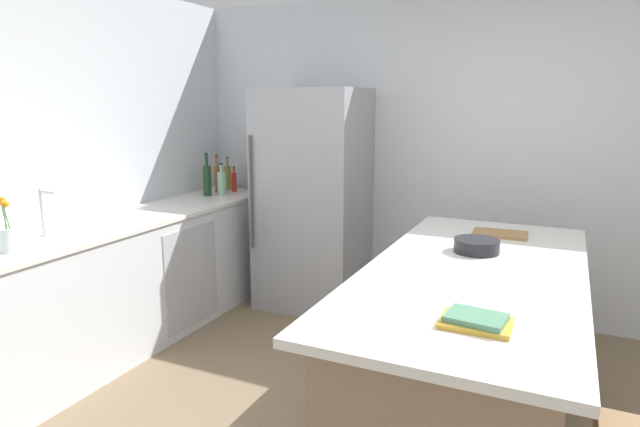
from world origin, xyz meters
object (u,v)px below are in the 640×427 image
olive_oil_bottle (228,177)px  cutting_board (500,234)px  refrigerator (313,200)px  cookbook_stack (476,321)px  kitchen_island (470,351)px  sink_faucet (43,212)px  gin_bottle (222,183)px  flower_vase (8,236)px  hot_sauce_bottle (234,182)px  vinegar_bottle (217,178)px  mixing_bowl (477,246)px  wine_bottle (207,179)px

olive_oil_bottle → cutting_board: olive_oil_bottle is taller
refrigerator → cookbook_stack: 2.68m
kitchen_island → sink_faucet: size_ratio=7.62×
gin_bottle → cutting_board: 2.47m
sink_faucet → cutting_board: (2.52, 1.27, -0.16)m
flower_vase → hot_sauce_bottle: size_ratio=1.32×
vinegar_bottle → cookbook_stack: size_ratio=1.33×
refrigerator → sink_faucet: 2.08m
refrigerator → hot_sauce_bottle: (-0.83, 0.06, 0.10)m
sink_faucet → cutting_board: size_ratio=0.89×
refrigerator → cutting_board: refrigerator is taller
hot_sauce_bottle → refrigerator: bearing=-3.8°
olive_oil_bottle → refrigerator: bearing=-8.3°
flower_vase → mixing_bowl: 2.59m
cookbook_stack → wine_bottle: bearing=144.5°
kitchen_island → gin_bottle: 2.75m
mixing_bowl → gin_bottle: bearing=158.8°
mixing_bowl → vinegar_bottle: bearing=157.7°
sink_faucet → mixing_bowl: (2.45, 0.81, -0.13)m
olive_oil_bottle → hot_sauce_bottle: olive_oil_bottle is taller
flower_vase → cutting_board: bearing=33.7°
olive_oil_bottle → flower_vase: bearing=-86.2°
sink_faucet → wine_bottle: wine_bottle is taller
vinegar_bottle → olive_oil_bottle: bearing=91.3°
refrigerator → vinegar_bottle: 0.96m
kitchen_island → flower_vase: 2.57m
kitchen_island → wine_bottle: 2.80m
wine_bottle → cutting_board: bearing=-8.1°
hot_sauce_bottle → kitchen_island: bearing=-30.5°
refrigerator → vinegar_bottle: (-0.95, -0.04, 0.14)m
kitchen_island → hot_sauce_bottle: (-2.40, 1.41, 0.56)m
vinegar_bottle → wine_bottle: size_ratio=0.91×
refrigerator → hot_sauce_bottle: bearing=176.2°
olive_oil_bottle → hot_sauce_bottle: size_ratio=1.31×
sink_faucet → olive_oil_bottle: (-0.03, 2.00, -0.04)m
hot_sauce_bottle → gin_bottle: gin_bottle is taller
gin_bottle → wine_bottle: wine_bottle is taller
wine_bottle → sink_faucet: bearing=-90.1°
kitchen_island → cutting_board: (0.03, 0.77, 0.46)m
kitchen_island → gin_bottle: (-2.40, 1.22, 0.58)m
hot_sauce_bottle → gin_bottle: bearing=-90.4°
vinegar_bottle → gin_bottle: size_ratio=1.23×
flower_vase → cookbook_stack: bearing=2.2°
hot_sauce_bottle → vinegar_bottle: 0.16m
vinegar_bottle → cutting_board: 2.61m
wine_bottle → cookbook_stack: size_ratio=1.47×
mixing_bowl → cutting_board: 0.47m
refrigerator → cookbook_stack: (1.68, -2.08, 0.01)m
wine_bottle → cutting_board: wine_bottle is taller
sink_faucet → vinegar_bottle: 1.82m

